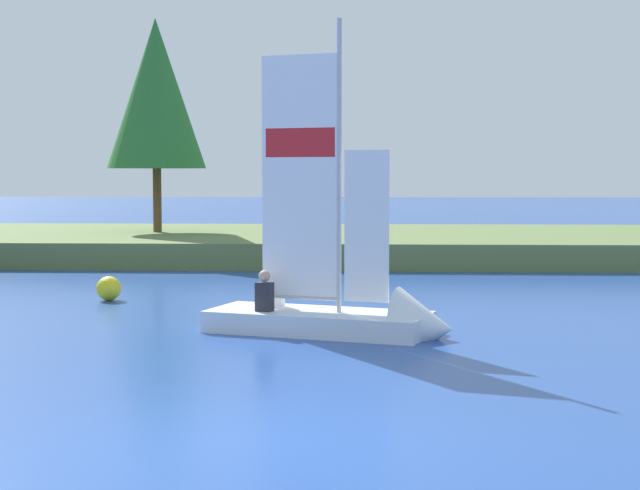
{
  "coord_description": "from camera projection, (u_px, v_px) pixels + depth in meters",
  "views": [
    {
      "loc": [
        1.14,
        -9.94,
        2.73
      ],
      "look_at": [
        0.16,
        11.03,
        1.2
      ],
      "focal_mm": 55.98,
      "sensor_mm": 36.0,
      "label": 1
    }
  ],
  "objects": [
    {
      "name": "shore_bank",
      "position": [
        332.0,
        244.0,
        32.8
      ],
      "size": [
        80.0,
        10.74,
        0.76
      ],
      "primitive_type": "cube",
      "color": "#5B703D",
      "rests_on": "ground"
    },
    {
      "name": "sailboat",
      "position": [
        360.0,
        314.0,
        16.74
      ],
      "size": [
        4.45,
        2.64,
        5.76
      ],
      "rotation": [
        0.0,
        0.0,
        -0.31
      ],
      "color": "silver",
      "rests_on": "ground"
    },
    {
      "name": "shoreline_tree_midright",
      "position": [
        156.0,
        94.0,
        32.75
      ],
      "size": [
        3.24,
        3.24,
        7.03
      ],
      "color": "brown",
      "rests_on": "shore_bank"
    },
    {
      "name": "ground_plane",
      "position": [
        254.0,
        441.0,
        10.15
      ],
      "size": [
        200.0,
        200.0,
        0.0
      ],
      "primitive_type": "plane",
      "color": "#234793"
    },
    {
      "name": "channel_buoy",
      "position": [
        109.0,
        288.0,
        21.24
      ],
      "size": [
        0.52,
        0.52,
        0.52
      ],
      "primitive_type": "sphere",
      "color": "yellow",
      "rests_on": "ground"
    }
  ]
}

